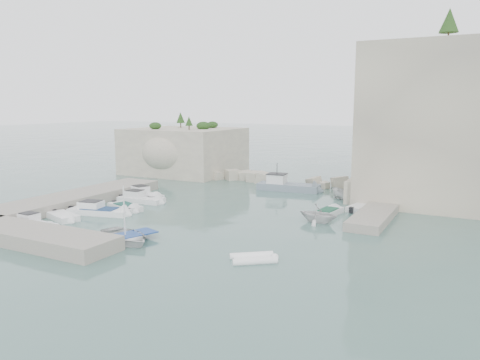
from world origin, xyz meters
The scene contains 22 objects.
ground centered at (0.00, 0.00, 0.00)m, with size 400.00×400.00×0.00m, color #476B64.
cliff_terrace centered at (13.00, 18.00, 1.25)m, with size 8.00×10.00×2.50m, color beige.
outcrop_west centered at (-20.00, 25.00, 3.50)m, with size 16.00×14.00×7.00m, color beige.
quay_west centered at (-17.00, -1.00, 0.55)m, with size 5.00×24.00×1.10m, color #9E9689.
quay_south centered at (-10.00, -12.50, 0.55)m, with size 18.00×4.00×1.10m, color #9E9689.
ledge_east centered at (13.50, 10.00, 0.40)m, with size 3.00×16.00×0.80m, color #9E9689.
breakwater centered at (-1.00, 22.00, 0.70)m, with size 28.00×3.00×1.40m, color beige.
motorboat_a centered at (-12.59, 5.91, 0.00)m, with size 6.25×1.86×1.40m, color silver, non-canonical shape.
motorboat_b centered at (-11.17, 3.65, 0.00)m, with size 5.81×1.90×1.40m, color white, non-canonical shape.
motorboat_c centered at (-10.17, -0.11, 0.00)m, with size 4.67×1.70×0.70m, color silver, non-canonical shape.
motorboat_d centered at (-11.05, -2.82, 0.00)m, with size 6.79×2.02×1.40m, color white, non-canonical shape.
motorboat_e centered at (-12.58, -6.04, 0.00)m, with size 4.25×1.74×0.70m, color white, non-canonical shape.
motorboat_f centered at (-12.23, -9.45, 0.00)m, with size 5.17×1.54×1.40m, color white, non-canonical shape.
rowboat centered at (-2.43, -8.87, 0.00)m, with size 3.95×5.53×1.15m, color silver.
inflatable_dinghy centered at (8.57, -8.28, 0.00)m, with size 3.40×1.65×0.44m, color white, non-canonical shape.
tender_east_a centered at (9.12, 4.11, 0.00)m, with size 3.11×3.60×1.90m, color silver.
tender_east_b centered at (9.09, 7.27, 0.00)m, with size 4.61×1.57×0.70m, color silver, non-canonical shape.
tender_east_c centered at (11.35, 11.24, 0.00)m, with size 4.54×1.47×0.70m, color silver, non-canonical shape.
tender_east_d centered at (8.82, 15.48, 0.00)m, with size 1.52×4.03×1.56m, color silver.
work_boat centered at (0.62, 17.97, 0.00)m, with size 8.54×2.52×2.20m, color slate, non-canonical shape.
rowboat_mast centered at (-2.43, -8.87, 2.67)m, with size 0.10×0.10×4.20m, color white.
vegetation centered at (17.83, 24.40, 17.93)m, with size 53.48×13.88×13.40m.
Camera 1 is at (22.26, -36.24, 10.73)m, focal length 35.00 mm.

